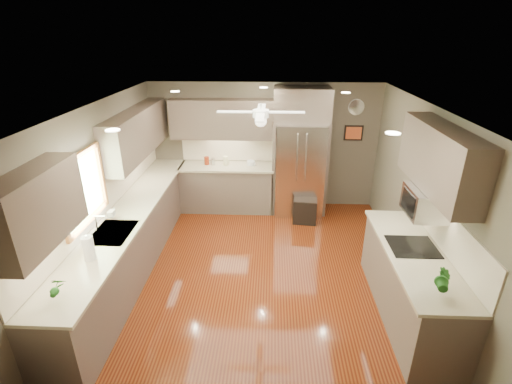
# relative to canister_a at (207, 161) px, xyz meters

# --- Properties ---
(floor) EXTENTS (5.00, 5.00, 0.00)m
(floor) POSITION_rel_canister_a_xyz_m (1.13, -2.23, -1.02)
(floor) COLOR #431409
(floor) RESTS_ON ground
(ceiling) EXTENTS (5.00, 5.00, 0.00)m
(ceiling) POSITION_rel_canister_a_xyz_m (1.13, -2.23, 1.48)
(ceiling) COLOR white
(ceiling) RESTS_ON ground
(wall_back) EXTENTS (4.50, 0.00, 4.50)m
(wall_back) POSITION_rel_canister_a_xyz_m (1.13, 0.27, 0.23)
(wall_back) COLOR brown
(wall_back) RESTS_ON ground
(wall_front) EXTENTS (4.50, 0.00, 4.50)m
(wall_front) POSITION_rel_canister_a_xyz_m (1.13, -4.73, 0.23)
(wall_front) COLOR brown
(wall_front) RESTS_ON ground
(wall_left) EXTENTS (0.00, 5.00, 5.00)m
(wall_left) POSITION_rel_canister_a_xyz_m (-1.12, -2.23, 0.23)
(wall_left) COLOR brown
(wall_left) RESTS_ON ground
(wall_right) EXTENTS (0.00, 5.00, 5.00)m
(wall_right) POSITION_rel_canister_a_xyz_m (3.38, -2.23, 0.23)
(wall_right) COLOR brown
(wall_right) RESTS_ON ground
(canister_a) EXTENTS (0.10, 0.10, 0.16)m
(canister_a) POSITION_rel_canister_a_xyz_m (0.00, 0.00, 0.00)
(canister_a) COLOR maroon
(canister_a) RESTS_ON back_run
(canister_b) EXTENTS (0.09, 0.09, 0.14)m
(canister_b) POSITION_rel_canister_a_xyz_m (0.13, -0.02, -0.01)
(canister_b) COLOR silver
(canister_b) RESTS_ON back_run
(canister_c) EXTENTS (0.14, 0.14, 0.18)m
(canister_c) POSITION_rel_canister_a_xyz_m (0.38, -0.02, 0.01)
(canister_c) COLOR beige
(canister_c) RESTS_ON back_run
(soap_bottle) EXTENTS (0.08, 0.08, 0.18)m
(soap_bottle) POSITION_rel_canister_a_xyz_m (-0.95, -2.34, 0.01)
(soap_bottle) COLOR white
(soap_bottle) RESTS_ON left_run
(potted_plant_left) EXTENTS (0.16, 0.13, 0.27)m
(potted_plant_left) POSITION_rel_canister_a_xyz_m (-0.83, -4.05, 0.06)
(potted_plant_left) COLOR #1D5618
(potted_plant_left) RESTS_ON left_run
(potted_plant_right) EXTENTS (0.20, 0.18, 0.31)m
(potted_plant_right) POSITION_rel_canister_a_xyz_m (3.02, -3.81, 0.08)
(potted_plant_right) COLOR #1D5618
(potted_plant_right) RESTS_ON right_run
(bowl) EXTENTS (0.25, 0.25, 0.05)m
(bowl) POSITION_rel_canister_a_xyz_m (0.88, -0.03, -0.06)
(bowl) COLOR beige
(bowl) RESTS_ON back_run
(left_run) EXTENTS (0.65, 4.70, 1.45)m
(left_run) POSITION_rel_canister_a_xyz_m (-0.83, -2.08, -0.54)
(left_run) COLOR brown
(left_run) RESTS_ON ground
(back_run) EXTENTS (1.85, 0.65, 1.45)m
(back_run) POSITION_rel_canister_a_xyz_m (0.40, -0.03, -0.54)
(back_run) COLOR brown
(back_run) RESTS_ON ground
(uppers) EXTENTS (4.50, 4.70, 0.95)m
(uppers) POSITION_rel_canister_a_xyz_m (0.39, -1.52, 0.85)
(uppers) COLOR brown
(uppers) RESTS_ON wall_left
(window) EXTENTS (0.05, 1.12, 0.92)m
(window) POSITION_rel_canister_a_xyz_m (-1.09, -2.73, 0.53)
(window) COLOR #BFF2B2
(window) RESTS_ON wall_left
(sink) EXTENTS (0.50, 0.70, 0.32)m
(sink) POSITION_rel_canister_a_xyz_m (-0.80, -2.73, -0.11)
(sink) COLOR silver
(sink) RESTS_ON left_run
(refrigerator) EXTENTS (1.06, 0.75, 2.45)m
(refrigerator) POSITION_rel_canister_a_xyz_m (1.83, -0.08, 0.17)
(refrigerator) COLOR silver
(refrigerator) RESTS_ON ground
(right_run) EXTENTS (0.70, 2.20, 1.45)m
(right_run) POSITION_rel_canister_a_xyz_m (3.06, -3.03, -0.54)
(right_run) COLOR brown
(right_run) RESTS_ON ground
(microwave) EXTENTS (0.43, 0.55, 0.34)m
(microwave) POSITION_rel_canister_a_xyz_m (3.15, -2.78, 0.46)
(microwave) COLOR silver
(microwave) RESTS_ON wall_right
(ceiling_fan) EXTENTS (1.18, 1.18, 0.32)m
(ceiling_fan) POSITION_rel_canister_a_xyz_m (1.13, -1.93, 1.31)
(ceiling_fan) COLOR white
(ceiling_fan) RESTS_ON ceiling
(recessed_lights) EXTENTS (2.84, 3.14, 0.01)m
(recessed_lights) POSITION_rel_canister_a_xyz_m (1.09, -1.83, 1.47)
(recessed_lights) COLOR white
(recessed_lights) RESTS_ON ceiling
(wall_clock) EXTENTS (0.30, 0.03, 0.30)m
(wall_clock) POSITION_rel_canister_a_xyz_m (2.88, 0.25, 1.03)
(wall_clock) COLOR white
(wall_clock) RESTS_ON wall_back
(framed_print) EXTENTS (0.36, 0.03, 0.30)m
(framed_print) POSITION_rel_canister_a_xyz_m (2.88, 0.24, 0.53)
(framed_print) COLOR black
(framed_print) RESTS_ON wall_back
(stool) EXTENTS (0.48, 0.48, 0.50)m
(stool) POSITION_rel_canister_a_xyz_m (1.94, -0.50, -0.78)
(stool) COLOR black
(stool) RESTS_ON ground
(paper_towel) EXTENTS (0.13, 0.13, 0.33)m
(paper_towel) POSITION_rel_canister_a_xyz_m (-0.80, -3.36, 0.06)
(paper_towel) COLOR white
(paper_towel) RESTS_ON left_run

